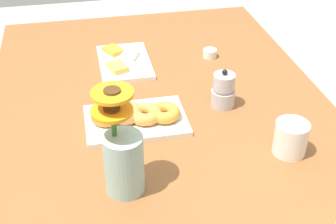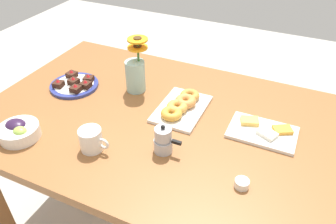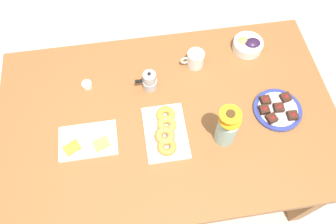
# 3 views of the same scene
# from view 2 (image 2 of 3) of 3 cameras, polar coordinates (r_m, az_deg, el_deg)

# --- Properties ---
(dining_table) EXTENTS (1.60, 1.00, 0.74)m
(dining_table) POSITION_cam_2_polar(r_m,az_deg,el_deg) (1.42, -0.00, -4.08)
(dining_table) COLOR brown
(dining_table) RESTS_ON ground_plane
(coffee_mug) EXTENTS (0.12, 0.08, 0.09)m
(coffee_mug) POSITION_cam_2_polar(r_m,az_deg,el_deg) (1.23, -13.22, -4.67)
(coffee_mug) COLOR white
(coffee_mug) RESTS_ON dining_table
(grape_bowl) EXTENTS (0.15, 0.15, 0.07)m
(grape_bowl) POSITION_cam_2_polar(r_m,az_deg,el_deg) (1.39, -24.54, -3.00)
(grape_bowl) COLOR white
(grape_bowl) RESTS_ON dining_table
(cheese_platter) EXTENTS (0.26, 0.17, 0.03)m
(cheese_platter) POSITION_cam_2_polar(r_m,az_deg,el_deg) (1.34, 16.21, -3.24)
(cheese_platter) COLOR white
(cheese_platter) RESTS_ON dining_table
(croissant_platter) EXTENTS (0.19, 0.28, 0.05)m
(croissant_platter) POSITION_cam_2_polar(r_m,az_deg,el_deg) (1.41, 2.33, 1.05)
(croissant_platter) COLOR white
(croissant_platter) RESTS_ON dining_table
(jam_cup_honey) EXTENTS (0.05, 0.05, 0.03)m
(jam_cup_honey) POSITION_cam_2_polar(r_m,az_deg,el_deg) (1.12, 12.74, -12.02)
(jam_cup_honey) COLOR white
(jam_cup_honey) RESTS_ON dining_table
(dessert_plate) EXTENTS (0.23, 0.23, 0.05)m
(dessert_plate) POSITION_cam_2_polar(r_m,az_deg,el_deg) (1.63, -15.96, 4.63)
(dessert_plate) COLOR navy
(dessert_plate) RESTS_ON dining_table
(flower_vase) EXTENTS (0.10, 0.11, 0.26)m
(flower_vase) POSITION_cam_2_polar(r_m,az_deg,el_deg) (1.52, -5.65, 6.84)
(flower_vase) COLOR #99C1B7
(flower_vase) RESTS_ON dining_table
(moka_pot) EXTENTS (0.11, 0.07, 0.12)m
(moka_pot) POSITION_cam_2_polar(r_m,az_deg,el_deg) (1.19, -0.83, -4.97)
(moka_pot) COLOR #B7B7BC
(moka_pot) RESTS_ON dining_table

